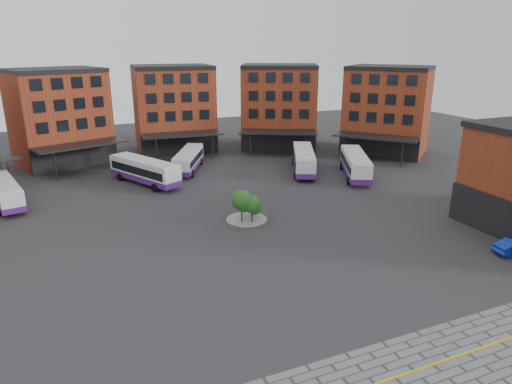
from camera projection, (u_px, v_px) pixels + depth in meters
name	position (u px, v px, depth m)	size (l,w,h in m)	color
ground	(279.00, 272.00, 38.09)	(160.00, 160.00, 0.00)	#28282B
yellow_line	(414.00, 371.00, 26.61)	(26.00, 0.15, 0.02)	gold
main_building	(137.00, 121.00, 67.43)	(94.14, 42.48, 14.60)	maroon
tree_island	(247.00, 204.00, 48.28)	(4.40, 4.40, 3.66)	gray
bus_b	(5.00, 192.00, 53.28)	(4.89, 11.01, 3.02)	silver
bus_c	(144.00, 171.00, 61.30)	(7.89, 12.01, 3.40)	silver
bus_d	(189.00, 160.00, 67.74)	(7.19, 10.83, 3.07)	white
bus_e	(304.00, 160.00, 66.97)	(7.68, 11.98, 3.37)	silver
bus_f	(355.00, 164.00, 64.48)	(7.90, 12.09, 3.41)	white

